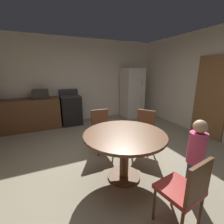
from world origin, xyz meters
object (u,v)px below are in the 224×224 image
object	(u,v)px
oven_range	(71,110)
refrigerator	(132,93)
microwave	(40,94)
chair_north	(102,127)
person_child	(195,157)
chair_northeast	(144,128)
chair_south	(185,190)
dining_table	(125,143)

from	to	relation	value
oven_range	refrigerator	size ratio (longest dim) A/B	0.62
microwave	chair_north	size ratio (longest dim) A/B	0.51
microwave	person_child	xyz separation A→B (m)	(1.81, -3.71, -0.45)
microwave	chair_northeast	distance (m)	3.12
chair_north	chair_northeast	world-z (taller)	same
refrigerator	chair_north	xyz separation A→B (m)	(-1.91, -1.93, -0.38)
refrigerator	microwave	bearing A→B (deg)	179.06
person_child	microwave	bearing A→B (deg)	-17.83
chair_northeast	chair_south	xyz separation A→B (m)	(-0.65, -1.63, 0.00)
chair_south	person_child	world-z (taller)	person_child
person_child	oven_range	bearing A→B (deg)	-29.10
person_child	chair_south	bearing A→B (deg)	76.64
refrigerator	dining_table	xyz separation A→B (m)	(-1.92, -2.96, -0.27)
oven_range	chair_northeast	distance (m)	2.63
refrigerator	chair_south	bearing A→B (deg)	-113.92
chair_north	chair_south	bearing A→B (deg)	4.77
chair_north	chair_northeast	xyz separation A→B (m)	(0.80, -0.40, 0.00)
refrigerator	microwave	world-z (taller)	refrigerator
chair_north	person_child	size ratio (longest dim) A/B	0.80
chair_north	chair_south	size ratio (longest dim) A/B	1.00
chair_northeast	refrigerator	bearing A→B (deg)	-152.99
microwave	dining_table	xyz separation A→B (m)	(1.13, -3.01, -0.42)
oven_range	chair_northeast	size ratio (longest dim) A/B	1.26
dining_table	chair_northeast	bearing A→B (deg)	37.55
refrigerator	chair_north	size ratio (longest dim) A/B	2.02
person_child	dining_table	bearing A→B (deg)	0.00
microwave	oven_range	bearing A→B (deg)	0.25
microwave	dining_table	distance (m)	3.24
oven_range	chair_north	world-z (taller)	oven_range
person_child	refrigerator	bearing A→B (deg)	-62.60
chair_north	chair_south	world-z (taller)	same
person_child	chair_north	bearing A→B (deg)	-22.66
chair_south	chair_north	bearing A→B (deg)	-4.77
dining_table	chair_north	distance (m)	1.03
microwave	chair_north	bearing A→B (deg)	-60.08
refrigerator	chair_south	world-z (taller)	refrigerator
dining_table	person_child	bearing A→B (deg)	-46.15
microwave	chair_south	world-z (taller)	microwave
refrigerator	microwave	distance (m)	3.06
refrigerator	person_child	distance (m)	3.88
oven_range	chair_north	distance (m)	2.01
oven_range	microwave	size ratio (longest dim) A/B	2.50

